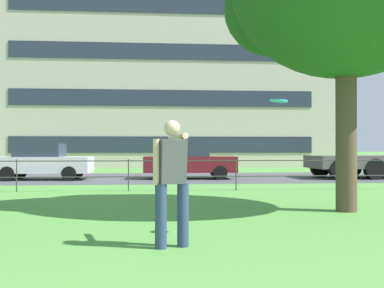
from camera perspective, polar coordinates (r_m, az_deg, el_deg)
The scene contains 7 objects.
street_strip at distance 21.20m, azimuth -6.87°, elevation -4.13°, with size 80.00×7.69×0.01m, color #4C4C51.
park_fence at distance 14.76m, azimuth -7.78°, elevation -3.16°, with size 34.18×0.04×1.00m.
person_thrower at distance 6.39m, azimuth -2.51°, elevation -4.23°, with size 0.49×0.85×1.74m.
frisbee at distance 7.23m, azimuth 10.56°, elevation 5.22°, with size 0.29×0.29×0.05m.
car_white_center at distance 20.77m, azimuth -17.81°, elevation -2.05°, with size 4.05×1.91×1.54m.
car_maroon_far_right at distance 20.40m, azimuth -0.35°, elevation -2.10°, with size 4.06×1.92×1.54m.
apartment_building_background at distance 37.51m, azimuth -3.66°, elevation 7.40°, with size 24.51×11.80×12.96m.
Camera 1 is at (0.77, -0.21, 1.36)m, focal length 43.59 mm.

